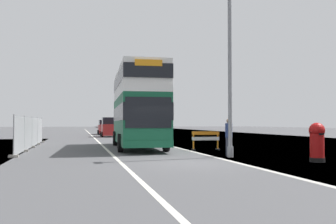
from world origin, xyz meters
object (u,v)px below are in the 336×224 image
roadworks_barrier (206,138)px  pedestrian_at_kerb (229,137)px  red_pillar_postbox (317,140)px  car_oncoming_near (110,128)px  lamppost_foreground (230,69)px  car_receding_mid (105,128)px  double_decker_bus (137,107)px

roadworks_barrier → pedestrian_at_kerb: 3.96m
pedestrian_at_kerb → roadworks_barrier: bearing=86.9°
red_pillar_postbox → pedestrian_at_kerb: 4.15m
car_oncoming_near → pedestrian_at_kerb: size_ratio=2.24×
roadworks_barrier → car_oncoming_near: car_oncoming_near is taller
lamppost_foreground → roadworks_barrier: size_ratio=5.32×
red_pillar_postbox → pedestrian_at_kerb: pedestrian_at_kerb is taller
roadworks_barrier → pedestrian_at_kerb: pedestrian_at_kerb is taller
lamppost_foreground → car_receding_mid: size_ratio=1.96×
lamppost_foreground → roadworks_barrier: 5.67m
double_decker_bus → car_receding_mid: (-0.06, 28.16, -1.67)m
lamppost_foreground → roadworks_barrier: lamppost_foreground is taller
pedestrian_at_kerb → car_oncoming_near: bearing=97.7°
car_receding_mid → red_pillar_postbox: bearing=-81.3°
roadworks_barrier → car_oncoming_near: bearing=99.6°
red_pillar_postbox → car_oncoming_near: 30.17m
car_oncoming_near → pedestrian_at_kerb: car_oncoming_near is taller
double_decker_bus → pedestrian_at_kerb: 7.72m
red_pillar_postbox → car_oncoming_near: size_ratio=0.40×
car_oncoming_near → car_receding_mid: size_ratio=0.91×
red_pillar_postbox → roadworks_barrier: size_ratio=0.98×
double_decker_bus → red_pillar_postbox: size_ratio=6.66×
roadworks_barrier → car_receding_mid: (-3.65, 30.95, 0.25)m
car_oncoming_near → lamppost_foreground: bearing=-82.8°
red_pillar_postbox → pedestrian_at_kerb: (-2.43, 3.36, 0.03)m
red_pillar_postbox → car_oncoming_near: (-5.97, 29.57, 0.15)m
lamppost_foreground → pedestrian_at_kerb: size_ratio=4.85×
red_pillar_postbox → car_oncoming_near: car_oncoming_near is taller
roadworks_barrier → double_decker_bus: bearing=142.1°
double_decker_bus → red_pillar_postbox: double_decker_bus is taller
car_oncoming_near → double_decker_bus: bearing=-89.5°
double_decker_bus → pedestrian_at_kerb: size_ratio=5.94×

